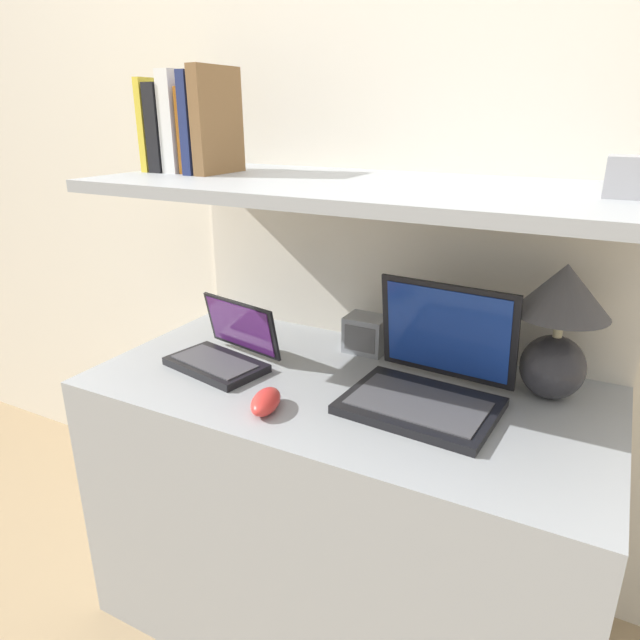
# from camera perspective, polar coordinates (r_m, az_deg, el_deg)

# --- Properties ---
(wall_back) EXTENTS (6.00, 0.05, 2.40)m
(wall_back) POSITION_cam_1_polar(r_m,az_deg,el_deg) (1.61, 8.73, 14.33)
(wall_back) COLOR silver
(wall_back) RESTS_ON ground_plane
(desk) EXTENTS (1.24, 0.63, 0.73)m
(desk) POSITION_cam_1_polar(r_m,az_deg,el_deg) (1.59, 2.23, -18.33)
(desk) COLOR #999EA3
(desk) RESTS_ON ground_plane
(back_riser) EXTENTS (1.24, 0.04, 1.18)m
(back_riser) POSITION_cam_1_polar(r_m,az_deg,el_deg) (1.73, 7.16, -6.26)
(back_riser) COLOR silver
(back_riser) RESTS_ON ground_plane
(shelf) EXTENTS (1.24, 0.56, 0.03)m
(shelf) POSITION_cam_1_polar(r_m,az_deg,el_deg) (1.32, 4.11, 13.02)
(shelf) COLOR #999EA3
(shelf) RESTS_ON back_riser
(table_lamp) EXTENTS (0.21, 0.21, 0.32)m
(table_lamp) POSITION_cam_1_polar(r_m,az_deg,el_deg) (1.38, 22.84, -0.05)
(table_lamp) COLOR #2D2D33
(table_lamp) RESTS_ON desk
(laptop_large) EXTENTS (0.35, 0.31, 0.26)m
(laptop_large) POSITION_cam_1_polar(r_m,az_deg,el_deg) (1.32, 10.86, -5.88)
(laptop_large) COLOR black
(laptop_large) RESTS_ON desk
(laptop_small) EXTENTS (0.29, 0.23, 0.16)m
(laptop_small) POSITION_cam_1_polar(r_m,az_deg,el_deg) (1.51, -9.55, -3.12)
(laptop_small) COLOR black
(laptop_small) RESTS_ON desk
(computer_mouse) EXTENTS (0.09, 0.13, 0.04)m
(computer_mouse) POSITION_cam_1_polar(r_m,az_deg,el_deg) (1.28, -5.44, -8.11)
(computer_mouse) COLOR red
(computer_mouse) RESTS_ON desk
(router_box) EXTENTS (0.11, 0.09, 0.10)m
(router_box) POSITION_cam_1_polar(r_m,az_deg,el_deg) (1.57, 4.64, -1.39)
(router_box) COLOR gray
(router_box) RESTS_ON desk
(book_yellow) EXTENTS (0.02, 0.15, 0.23)m
(book_yellow) POSITION_cam_1_polar(r_m,az_deg,el_deg) (1.64, -15.75, 18.24)
(book_yellow) COLOR gold
(book_yellow) RESTS_ON shelf
(book_black) EXTENTS (0.04, 0.15, 0.22)m
(book_black) POSITION_cam_1_polar(r_m,az_deg,el_deg) (1.61, -14.74, 18.08)
(book_black) COLOR black
(book_black) RESTS_ON shelf
(book_white) EXTENTS (0.04, 0.14, 0.25)m
(book_white) POSITION_cam_1_polar(r_m,az_deg,el_deg) (1.58, -13.55, 18.69)
(book_white) COLOR silver
(book_white) RESTS_ON shelf
(book_orange) EXTENTS (0.03, 0.12, 0.21)m
(book_orange) POSITION_cam_1_polar(r_m,az_deg,el_deg) (1.56, -12.28, 18.03)
(book_orange) COLOR orange
(book_orange) RESTS_ON shelf
(book_navy) EXTENTS (0.03, 0.17, 0.24)m
(book_navy) POSITION_cam_1_polar(r_m,az_deg,el_deg) (1.54, -11.40, 18.72)
(book_navy) COLOR navy
(book_navy) RESTS_ON shelf
(book_brown) EXTENTS (0.04, 0.17, 0.25)m
(book_brown) POSITION_cam_1_polar(r_m,az_deg,el_deg) (1.51, -10.23, 19.01)
(book_brown) COLOR brown
(book_brown) RESTS_ON shelf
(shelf_gadget) EXTENTS (0.09, 0.07, 0.07)m
(shelf_gadget) POSITION_cam_1_polar(r_m,az_deg,el_deg) (1.21, 28.88, 12.41)
(shelf_gadget) COLOR #99999E
(shelf_gadget) RESTS_ON shelf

